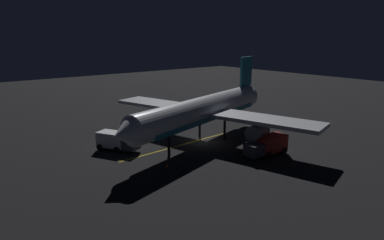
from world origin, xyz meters
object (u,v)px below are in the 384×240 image
object	(u,v)px
catering_truck	(267,146)
traffic_cone_under_wing	(132,149)
baggage_truck	(117,141)
ground_crew_worker	(112,143)
airliner	(205,110)
traffic_cone_near_left	(167,165)
traffic_cone_near_right	(124,151)

from	to	relation	value
catering_truck	traffic_cone_under_wing	world-z (taller)	catering_truck
baggage_truck	ground_crew_worker	distance (m)	0.92
airliner	traffic_cone_under_wing	bearing A→B (deg)	76.12
baggage_truck	traffic_cone_near_left	bearing A→B (deg)	-169.53
catering_truck	traffic_cone_near_right	distance (m)	18.53
airliner	traffic_cone_near_right	bearing A→B (deg)	76.65
ground_crew_worker	traffic_cone_under_wing	distance (m)	2.94
airliner	traffic_cone_under_wing	size ratio (longest dim) A/B	61.53
baggage_truck	traffic_cone_under_wing	distance (m)	2.28
airliner	traffic_cone_under_wing	xyz separation A→B (m)	(2.61, 10.55, -4.26)
ground_crew_worker	traffic_cone_near_right	xyz separation A→B (m)	(-2.15, -0.57, -0.64)
airliner	traffic_cone_near_right	world-z (taller)	airliner
baggage_truck	catering_truck	bearing A→B (deg)	-134.70
airliner	ground_crew_worker	bearing A→B (deg)	68.10
ground_crew_worker	traffic_cone_under_wing	size ratio (longest dim) A/B	3.16
baggage_truck	traffic_cone_near_right	distance (m)	1.70
airliner	traffic_cone_under_wing	world-z (taller)	airliner
ground_crew_worker	traffic_cone_under_wing	world-z (taller)	ground_crew_worker
airliner	catering_truck	bearing A→B (deg)	-168.21
baggage_truck	traffic_cone_near_left	distance (m)	9.31
baggage_truck	traffic_cone_near_right	size ratio (longest dim) A/B	10.91
baggage_truck	catering_truck	xyz separation A→B (m)	(-13.80, -13.95, 0.02)
airliner	traffic_cone_near_right	distance (m)	12.73
catering_truck	traffic_cone_under_wing	size ratio (longest dim) A/B	11.31
ground_crew_worker	traffic_cone_under_wing	bearing A→B (deg)	-143.77
baggage_truck	traffic_cone_near_right	bearing A→B (deg)	-169.38
catering_truck	airliner	bearing A→B (deg)	11.79
ground_crew_worker	catering_truck	bearing A→B (deg)	-135.65
baggage_truck	ground_crew_worker	world-z (taller)	baggage_truck
traffic_cone_near_right	traffic_cone_under_wing	world-z (taller)	same
traffic_cone_under_wing	traffic_cone_near_right	bearing A→B (deg)	81.69
ground_crew_worker	baggage_truck	bearing A→B (deg)	-158.19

